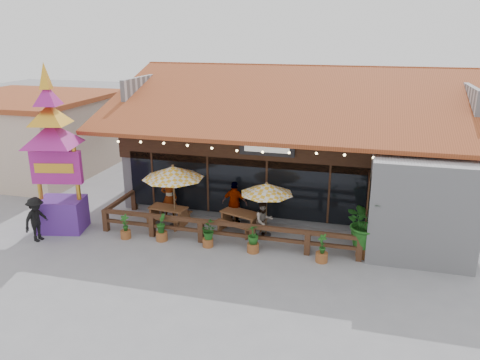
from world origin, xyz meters
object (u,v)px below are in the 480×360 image
(picnic_table_right, at_px, (241,218))
(pedestrian, at_px, (37,219))
(thai_sign_tower, at_px, (53,139))
(tropical_plant, at_px, (367,224))
(umbrella_right, at_px, (267,189))
(picnic_table_left, at_px, (168,213))
(umbrella_left, at_px, (173,173))

(picnic_table_right, distance_m, pedestrian, 7.77)
(picnic_table_right, bearing_deg, pedestrian, -158.01)
(thai_sign_tower, relative_size, pedestrian, 4.06)
(tropical_plant, bearing_deg, thai_sign_tower, -176.64)
(picnic_table_right, xyz_separation_m, thai_sign_tower, (-6.92, -1.76, 3.21))
(umbrella_right, bearing_deg, tropical_plant, -13.35)
(picnic_table_right, bearing_deg, umbrella_right, -10.24)
(thai_sign_tower, bearing_deg, pedestrian, -103.83)
(tropical_plant, bearing_deg, umbrella_right, 166.65)
(umbrella_right, height_order, thai_sign_tower, thai_sign_tower)
(tropical_plant, bearing_deg, picnic_table_left, 173.29)
(pedestrian, bearing_deg, picnic_table_left, -47.62)
(umbrella_left, distance_m, umbrella_right, 3.76)
(picnic_table_left, distance_m, pedestrian, 4.99)
(umbrella_left, height_order, thai_sign_tower, thai_sign_tower)
(picnic_table_left, distance_m, thai_sign_tower, 5.28)
(umbrella_right, relative_size, thai_sign_tower, 0.32)
(picnic_table_right, height_order, thai_sign_tower, thai_sign_tower)
(umbrella_left, bearing_deg, thai_sign_tower, -161.14)
(umbrella_left, bearing_deg, umbrella_right, 2.04)
(umbrella_left, relative_size, umbrella_right, 1.37)
(umbrella_left, xyz_separation_m, umbrella_right, (3.74, 0.13, -0.38))
(umbrella_right, bearing_deg, thai_sign_tower, -168.81)
(picnic_table_left, xyz_separation_m, pedestrian, (-4.14, -2.75, 0.37))
(umbrella_left, relative_size, pedestrian, 1.79)
(picnic_table_left, bearing_deg, pedestrian, -146.41)
(thai_sign_tower, height_order, pedestrian, thai_sign_tower)
(picnic_table_left, bearing_deg, thai_sign_tower, -157.38)
(picnic_table_left, relative_size, pedestrian, 0.97)
(umbrella_left, xyz_separation_m, pedestrian, (-4.50, -2.58, -1.43))
(tropical_plant, xyz_separation_m, pedestrian, (-11.98, -1.83, -0.38))
(picnic_table_left, bearing_deg, tropical_plant, -6.71)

